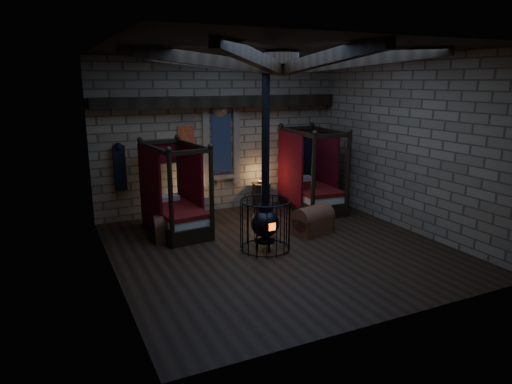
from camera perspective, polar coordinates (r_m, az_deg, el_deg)
name	(u,v)px	position (r m, az deg, el deg)	size (l,w,h in m)	color
room	(279,74)	(9.61, 2.89, 14.56)	(7.02, 7.02, 4.29)	black
bed_left	(175,210)	(11.27, -10.09, -2.28)	(1.30, 2.16, 2.15)	black
bed_right	(310,189)	(13.19, 6.79, 0.34)	(1.30, 2.25, 2.28)	black
trunk_left	(173,228)	(10.79, -10.37, -4.47)	(0.91, 0.64, 0.62)	brown
trunk_right	(313,221)	(11.14, 7.14, -3.58)	(1.05, 0.81, 0.69)	brown
nightstand_left	(193,205)	(12.45, -7.82, -1.59)	(0.47, 0.46, 0.80)	black
nightstand_right	(261,195)	(13.19, 0.64, -0.40)	(0.51, 0.50, 0.80)	black
stove	(265,221)	(9.86, 1.15, -3.64)	(1.10, 1.10, 4.05)	black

